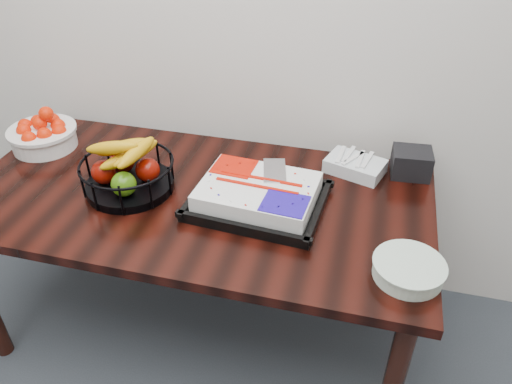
% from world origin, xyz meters
% --- Properties ---
extents(table, '(1.80, 0.90, 0.75)m').
position_xyz_m(table, '(0.00, 2.00, 0.66)').
color(table, black).
rests_on(table, ground).
extents(cake_tray, '(0.51, 0.41, 0.10)m').
position_xyz_m(cake_tray, '(0.25, 1.99, 0.79)').
color(cake_tray, black).
rests_on(cake_tray, table).
extents(tangerine_bowl, '(0.29, 0.29, 0.19)m').
position_xyz_m(tangerine_bowl, '(-0.77, 2.18, 0.83)').
color(tangerine_bowl, white).
rests_on(tangerine_bowl, table).
extents(fruit_basket, '(0.36, 0.36, 0.19)m').
position_xyz_m(fruit_basket, '(-0.26, 1.97, 0.83)').
color(fruit_basket, black).
rests_on(fruit_basket, table).
extents(plate_stack, '(0.23, 0.23, 0.06)m').
position_xyz_m(plate_stack, '(0.80, 1.75, 0.78)').
color(plate_stack, white).
rests_on(plate_stack, table).
extents(fork_bag, '(0.26, 0.21, 0.06)m').
position_xyz_m(fork_bag, '(0.58, 2.31, 0.78)').
color(fork_bag, silver).
rests_on(fork_bag, table).
extents(napkin_box, '(0.16, 0.14, 0.11)m').
position_xyz_m(napkin_box, '(0.80, 2.35, 0.80)').
color(napkin_box, black).
rests_on(napkin_box, table).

